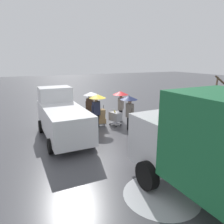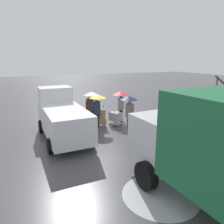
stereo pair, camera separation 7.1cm
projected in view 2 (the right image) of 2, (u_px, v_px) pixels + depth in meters
The scene contains 10 objects.
ground_plane at pixel (112, 124), 14.08m from camera, with size 90.00×90.00×0.00m, color #4C4C51.
slush_patch_near_cluster at pixel (160, 195), 6.75m from camera, with size 2.43×2.43×0.01m, color silver.
slush_patch_under_van at pixel (152, 122), 14.48m from camera, with size 2.17×2.17×0.01m, color silver.
cargo_van_parked_right at pixel (62, 116), 11.48m from camera, with size 2.22×5.35×2.60m.
shopping_cart_vendor at pixel (116, 117), 13.67m from camera, with size 0.77×0.95×1.04m.
hand_dolly_boxes at pixel (102, 117), 13.52m from camera, with size 0.58×0.75×1.32m.
pedestrian_pink_side at pixel (97, 103), 13.02m from camera, with size 1.04×1.04×2.15m.
pedestrian_black_side at pixel (121, 99), 14.30m from camera, with size 1.04×1.04×2.15m.
pedestrian_white_side at pixel (91, 100), 14.08m from camera, with size 1.04×1.04×2.15m.
pedestrian_far_side at pixel (129, 105), 12.50m from camera, with size 1.04×1.04×2.15m.
Camera 2 is at (5.63, 12.22, 4.23)m, focal length 33.86 mm.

